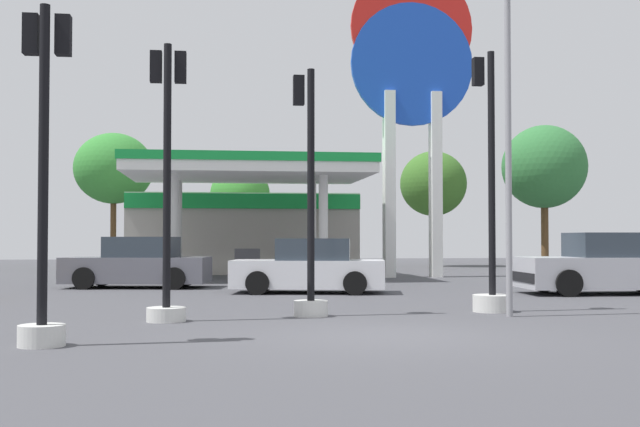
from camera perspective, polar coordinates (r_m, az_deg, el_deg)
The scene contains 15 objects.
ground_plane at distance 12.34m, azimuth 4.34°, elevation -8.69°, with size 90.00×90.00×0.00m, color #47474C.
gas_station at distance 34.24m, azimuth -5.53°, elevation -0.85°, with size 9.46×12.25×4.32m.
station_pole_sign at distance 31.13m, azimuth 6.57°, elevation 9.52°, with size 4.72×0.56×11.90m.
car_0 at distance 24.60m, azimuth -12.85°, elevation -3.57°, with size 4.48×2.45×1.52m.
car_1 at distance 21.75m, azimuth -0.78°, elevation -3.92°, with size 4.37×2.44×1.48m.
car_2 at distance 22.65m, azimuth 19.81°, elevation -3.55°, with size 4.66×2.30×1.63m.
traffic_signal_0 at distance 15.28m, azimuth -0.78°, elevation -1.51°, with size 0.65×0.68×4.73m.
traffic_signal_1 at distance 16.57m, azimuth 12.07°, elevation -2.11°, with size 0.79×0.79×5.29m.
traffic_signal_2 at distance 11.74m, azimuth -19.08°, elevation 0.49°, with size 0.65×0.68×4.74m.
traffic_signal_3 at distance 14.62m, azimuth -10.84°, elevation 0.30°, with size 0.70×0.71×4.99m.
tree_1 at distance 41.85m, azimuth -14.48°, elevation 3.11°, with size 3.98×3.98×6.80m.
tree_2 at distance 40.15m, azimuth -5.71°, elevation 1.38°, with size 2.97×2.97×5.05m.
tree_3 at distance 42.11m, azimuth 8.08°, elevation 2.09°, with size 3.46×3.46×6.01m.
tree_4 at distance 45.25m, azimuth 15.68°, elevation 3.20°, with size 4.56×4.56×7.63m.
corner_streetlamp at distance 15.56m, azimuth 13.54°, elevation 6.82°, with size 0.24×1.48×6.23m.
Camera 1 is at (-2.47, -12.00, 1.49)m, focal length 44.93 mm.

